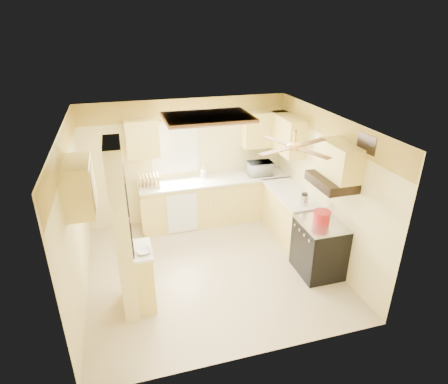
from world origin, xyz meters
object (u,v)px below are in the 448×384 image
object	(u,v)px
stove	(319,248)
dutch_oven	(322,217)
microwave	(260,168)
bowl	(144,251)
kettle	(304,200)

from	to	relation	value
stove	dutch_oven	bearing A→B (deg)	78.59
microwave	bowl	world-z (taller)	microwave
kettle	microwave	bearing A→B (deg)	98.73
stove	microwave	world-z (taller)	microwave
stove	kettle	world-z (taller)	kettle
stove	kettle	distance (m)	0.85
microwave	bowl	size ratio (longest dim) A/B	2.43
microwave	dutch_oven	xyz separation A→B (m)	(0.25, -2.08, -0.07)
stove	dutch_oven	world-z (taller)	dutch_oven
microwave	dutch_oven	bearing A→B (deg)	98.29
microwave	kettle	bearing A→B (deg)	100.23
bowl	dutch_oven	distance (m)	2.78
stove	bowl	bearing A→B (deg)	-177.84
stove	dutch_oven	size ratio (longest dim) A/B	3.29
bowl	dutch_oven	xyz separation A→B (m)	(2.78, 0.15, 0.04)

